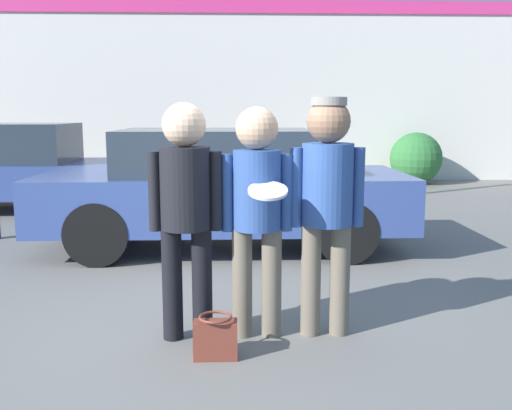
{
  "coord_description": "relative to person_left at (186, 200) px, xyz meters",
  "views": [
    {
      "loc": [
        0.14,
        -4.36,
        1.68
      ],
      "look_at": [
        0.3,
        -0.07,
        0.97
      ],
      "focal_mm": 40.0,
      "sensor_mm": 36.0,
      "label": 1
    }
  ],
  "objects": [
    {
      "name": "parked_car_far",
      "position": [
        -3.6,
        5.92,
        -0.32
      ],
      "size": [
        4.57,
        1.9,
        1.48
      ],
      "color": "#334784",
      "rests_on": "ground"
    },
    {
      "name": "storefront_building",
      "position": [
        0.22,
        9.92,
        1.11
      ],
      "size": [
        24.0,
        0.22,
        4.27
      ],
      "color": "silver",
      "rests_on": "ground"
    },
    {
      "name": "shrub",
      "position": [
        4.6,
        9.13,
        -0.45
      ],
      "size": [
        1.21,
        1.21,
        1.21
      ],
      "color": "#2D6B33",
      "rests_on": "ground"
    },
    {
      "name": "person_right",
      "position": [
        1.04,
        0.04,
        0.04
      ],
      "size": [
        0.55,
        0.38,
        1.78
      ],
      "color": "#665B4C",
      "rests_on": "ground"
    },
    {
      "name": "person_middle_with_frisbee",
      "position": [
        0.52,
        0.03,
        -0.02
      ],
      "size": [
        0.52,
        0.57,
        1.72
      ],
      "color": "#665B4C",
      "rests_on": "ground"
    },
    {
      "name": "handbag",
      "position": [
        0.22,
        -0.37,
        -0.9
      ],
      "size": [
        0.3,
        0.23,
        0.3
      ],
      "color": "brown",
      "rests_on": "ground"
    },
    {
      "name": "person_left",
      "position": [
        0.0,
        0.0,
        0.0
      ],
      "size": [
        0.53,
        0.36,
        1.74
      ],
      "color": "black",
      "rests_on": "ground"
    },
    {
      "name": "parked_car_near",
      "position": [
        0.19,
        2.93,
        -0.3
      ],
      "size": [
        4.44,
        1.89,
        1.47
      ],
      "color": "#334784",
      "rests_on": "ground"
    },
    {
      "name": "ground_plane",
      "position": [
        0.22,
        0.28,
        -1.05
      ],
      "size": [
        56.0,
        56.0,
        0.0
      ],
      "primitive_type": "plane",
      "color": "#66635E"
    }
  ]
}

